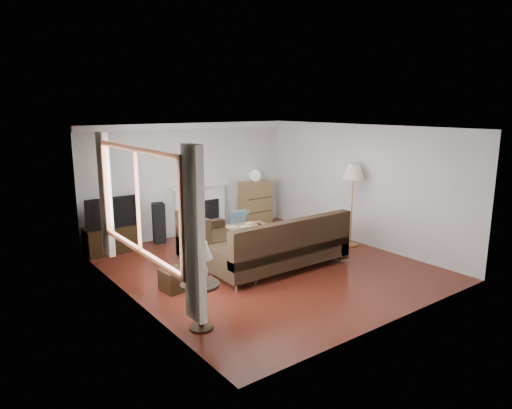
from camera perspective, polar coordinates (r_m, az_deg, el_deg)
room at (r=8.06m, az=1.27°, el=0.68°), size 5.10×5.60×2.54m
window at (r=6.62m, az=-14.57°, el=0.40°), size 0.12×2.74×1.54m
curtain_near at (r=5.34m, az=-7.74°, el=-3.78°), size 0.10×0.35×2.10m
curtain_far at (r=8.07m, az=-18.31°, el=1.16°), size 0.10×0.35×2.10m
fireplace at (r=10.44m, az=-7.04°, el=-0.54°), size 1.40×0.26×1.15m
tv_stand at (r=9.54m, az=-17.52°, el=-4.17°), size 1.05×0.47×0.53m
television at (r=9.41m, az=-17.69°, el=-0.83°), size 1.07×0.14×0.61m
speaker_left at (r=9.93m, az=-12.05°, el=-2.26°), size 0.30×0.33×0.86m
speaker_right at (r=11.05m, az=-1.15°, el=-0.49°), size 0.25×0.29×0.87m
bookshelf at (r=11.15m, az=-0.07°, el=0.18°), size 0.78×0.37×1.08m
globe_lamp at (r=11.03m, az=-0.07°, el=3.62°), size 0.28×0.28×0.28m
sectional_sofa at (r=8.15m, az=2.91°, el=-4.98°), size 2.81×2.05×0.91m
coffee_table at (r=9.55m, az=-1.67°, el=-3.91°), size 1.17×0.78×0.42m
footstool at (r=7.42m, az=-10.07°, el=-9.23°), size 0.43×0.43×0.34m
floor_lamp at (r=9.61m, az=11.92°, el=-0.06°), size 0.50×0.50×1.73m
side_table at (r=6.10m, az=-6.93°, el=-12.50°), size 0.51×0.51×0.63m
table_lamp at (r=5.88m, az=-7.07°, el=-7.27°), size 0.34×0.34×0.54m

